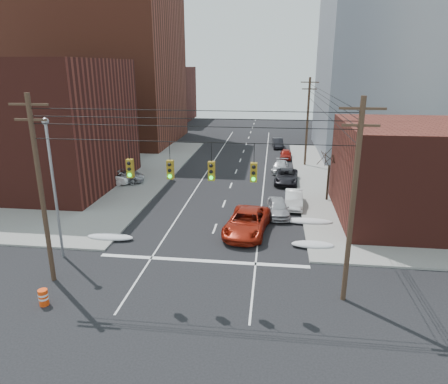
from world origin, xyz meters
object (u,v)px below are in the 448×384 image
(construction_barrel, at_px, (43,297))
(lot_car_a, at_px, (111,177))
(lot_car_d, at_px, (77,167))
(parked_car_b, at_px, (294,199))
(parked_car_c, at_px, (286,176))
(lot_car_b, at_px, (119,176))
(lot_car_c, at_px, (59,188))
(parked_car_e, at_px, (286,154))
(parked_car_a, at_px, (278,208))
(parked_car_f, at_px, (278,143))
(parked_car_d, at_px, (280,167))
(red_pickup, at_px, (247,222))

(construction_barrel, bearing_deg, lot_car_a, 103.25)
(lot_car_a, height_order, lot_car_d, lot_car_d)
(parked_car_b, bearing_deg, lot_car_a, 168.31)
(lot_car_a, bearing_deg, construction_barrel, -158.56)
(parked_car_c, distance_m, lot_car_a, 19.03)
(lot_car_b, xyz_separation_m, lot_car_d, (-6.48, 3.49, -0.04))
(parked_car_c, relative_size, lot_car_a, 1.24)
(lot_car_c, bearing_deg, parked_car_e, -29.74)
(parked_car_e, distance_m, lot_car_d, 27.15)
(parked_car_a, xyz_separation_m, lot_car_b, (-17.08, 7.51, 0.17))
(lot_car_c, xyz_separation_m, construction_barrel, (8.88, -17.89, -0.31))
(parked_car_f, distance_m, construction_barrel, 46.77)
(parked_car_c, height_order, lot_car_d, lot_car_d)
(parked_car_e, height_order, parked_car_f, parked_car_f)
(parked_car_a, distance_m, parked_car_b, 2.83)
(lot_car_a, bearing_deg, parked_car_f, -30.09)
(parked_car_d, bearing_deg, construction_barrel, -107.53)
(parked_car_b, bearing_deg, parked_car_a, -118.26)
(parked_car_a, xyz_separation_m, parked_car_b, (1.43, 2.44, 0.00))
(parked_car_a, distance_m, lot_car_a, 19.24)
(parked_car_a, bearing_deg, parked_car_e, 80.51)
(parked_car_a, distance_m, lot_car_b, 18.66)
(parked_car_d, xyz_separation_m, lot_car_b, (-17.44, -7.49, 0.26))
(parked_car_b, bearing_deg, lot_car_b, 166.89)
(lot_car_d, bearing_deg, red_pickup, -105.63)
(parked_car_a, height_order, parked_car_b, parked_car_b)
(parked_car_b, xyz_separation_m, lot_car_d, (-25.00, 8.57, 0.13))
(lot_car_d, bearing_deg, parked_car_b, -89.19)
(parked_car_b, relative_size, parked_car_e, 1.19)
(red_pickup, height_order, parked_car_a, red_pickup)
(lot_car_a, relative_size, lot_car_c, 1.00)
(lot_car_a, bearing_deg, lot_car_d, 64.66)
(parked_car_f, bearing_deg, parked_car_e, -86.63)
(parked_car_f, distance_m, lot_car_a, 28.96)
(parked_car_a, relative_size, parked_car_e, 1.14)
(lot_car_b, distance_m, construction_barrel, 23.04)
(construction_barrel, bearing_deg, parked_car_b, 51.33)
(construction_barrel, bearing_deg, parked_car_d, 66.71)
(parked_car_d, distance_m, construction_barrel, 32.76)
(parked_car_d, relative_size, lot_car_d, 1.05)
(parked_car_c, bearing_deg, lot_car_c, -158.40)
(parked_car_d, relative_size, lot_car_b, 0.81)
(lot_car_a, relative_size, lot_car_d, 1.02)
(parked_car_b, relative_size, construction_barrel, 4.90)
(parked_car_d, distance_m, lot_car_b, 18.99)
(parked_car_a, distance_m, construction_barrel, 19.64)
(red_pickup, relative_size, lot_car_b, 1.16)
(red_pickup, distance_m, lot_car_d, 25.96)
(parked_car_c, relative_size, lot_car_d, 1.27)
(red_pickup, bearing_deg, parked_car_c, 83.77)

